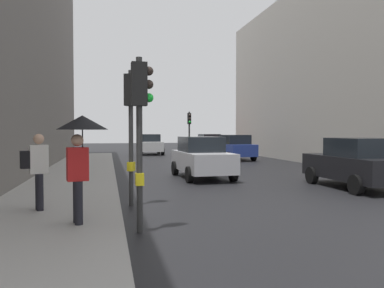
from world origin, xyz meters
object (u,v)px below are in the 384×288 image
object	(u,v)px
car_silver_hatchback	(202,157)
pedestrian_with_black_backpack	(37,167)
car_white_compact	(150,144)
traffic_light_far_median	(189,126)
pedestrian_with_umbrella	(81,139)
car_blue_van	(234,147)
traffic_light_near_left	(141,112)
car_dark_suv	(356,163)
traffic_light_near_right	(132,113)
car_red_sedan	(209,144)

from	to	relation	value
car_silver_hatchback	pedestrian_with_black_backpack	distance (m)	8.55
car_white_compact	pedestrian_with_black_backpack	distance (m)	24.72
traffic_light_far_median	pedestrian_with_umbrella	distance (m)	21.90
pedestrian_with_black_backpack	car_blue_van	bearing A→B (deg)	57.95
traffic_light_far_median	pedestrian_with_umbrella	world-z (taller)	traffic_light_far_median
traffic_light_near_left	traffic_light_far_median	size ratio (longest dim) A/B	0.98
car_dark_suv	pedestrian_with_black_backpack	bearing A→B (deg)	-166.28
traffic_light_near_right	pedestrian_with_umbrella	size ratio (longest dim) A/B	1.68
car_dark_suv	pedestrian_with_umbrella	bearing A→B (deg)	-155.96
traffic_light_near_left	traffic_light_near_right	world-z (taller)	traffic_light_near_right
traffic_light_near_left	pedestrian_with_black_backpack	size ratio (longest dim) A/B	1.93
car_silver_hatchback	pedestrian_with_umbrella	xyz separation A→B (m)	(-4.44, -8.08, 0.96)
pedestrian_with_umbrella	pedestrian_with_black_backpack	size ratio (longest dim) A/B	1.21
car_silver_hatchback	pedestrian_with_black_backpack	world-z (taller)	pedestrian_with_black_backpack
traffic_light_near_right	pedestrian_with_black_backpack	bearing A→B (deg)	-157.78
traffic_light_near_right	car_dark_suv	size ratio (longest dim) A/B	0.86
traffic_light_near_right	pedestrian_with_black_backpack	world-z (taller)	traffic_light_near_right
traffic_light_near_left	car_white_compact	distance (m)	26.27
pedestrian_with_black_backpack	pedestrian_with_umbrella	bearing A→B (deg)	-54.97
car_silver_hatchback	car_dark_suv	world-z (taller)	same
traffic_light_near_left	car_white_compact	world-z (taller)	traffic_light_near_left
car_silver_hatchback	car_dark_suv	distance (m)	6.11
car_red_sedan	car_silver_hatchback	world-z (taller)	same
traffic_light_far_median	pedestrian_with_black_backpack	world-z (taller)	traffic_light_far_median
car_blue_van	car_red_sedan	xyz separation A→B (m)	(0.52, 8.94, 0.00)
traffic_light_far_median	pedestrian_with_black_backpack	size ratio (longest dim) A/B	1.98
car_red_sedan	pedestrian_with_black_backpack	size ratio (longest dim) A/B	2.42
traffic_light_far_median	pedestrian_with_umbrella	size ratio (longest dim) A/B	1.63
traffic_light_far_median	car_white_compact	world-z (taller)	traffic_light_far_median
car_blue_van	car_silver_hatchback	bearing A→B (deg)	-115.65
pedestrian_with_umbrella	car_red_sedan	bearing A→B (deg)	70.17
car_blue_van	car_silver_hatchback	world-z (taller)	same
pedestrian_with_black_backpack	car_red_sedan	bearing A→B (deg)	66.95
traffic_light_far_median	pedestrian_with_umbrella	xyz separation A→B (m)	(-6.59, -20.88, -0.57)
traffic_light_near_left	car_blue_van	distance (m)	20.00
car_silver_hatchback	car_blue_van	bearing A→B (deg)	64.35
traffic_light_far_median	car_blue_van	bearing A→B (deg)	-48.91
traffic_light_near_left	pedestrian_with_black_backpack	distance (m)	3.16
car_silver_hatchback	traffic_light_near_right	bearing A→B (deg)	-120.40
car_blue_van	car_red_sedan	size ratio (longest dim) A/B	1.01
pedestrian_with_umbrella	traffic_light_far_median	bearing A→B (deg)	72.49
traffic_light_near_left	pedestrian_with_umbrella	size ratio (longest dim) A/B	1.60
car_white_compact	pedestrian_with_umbrella	world-z (taller)	pedestrian_with_umbrella
car_dark_suv	traffic_light_near_left	bearing A→B (deg)	-151.00
car_white_compact	car_silver_hatchback	xyz separation A→B (m)	(0.31, -17.64, 0.00)
traffic_light_near_right	pedestrian_with_umbrella	world-z (taller)	traffic_light_near_right
traffic_light_near_left	car_silver_hatchback	size ratio (longest dim) A/B	0.80
traffic_light_near_left	car_silver_hatchback	distance (m)	9.16
traffic_light_near_right	pedestrian_with_umbrella	distance (m)	2.79
traffic_light_near_right	car_white_compact	distance (m)	23.50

